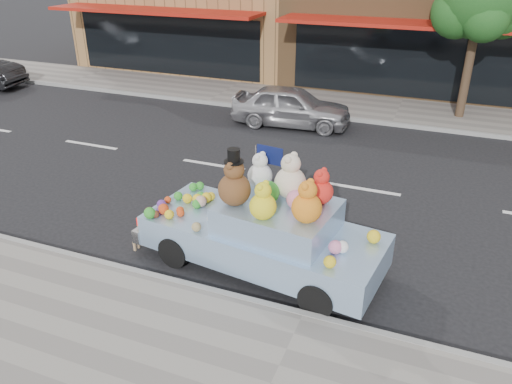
% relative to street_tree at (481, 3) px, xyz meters
% --- Properties ---
extents(ground, '(120.00, 120.00, 0.00)m').
position_rel_street_tree_xyz_m(ground, '(-2.03, -6.55, -3.69)').
color(ground, black).
rests_on(ground, ground).
extents(far_sidewalk, '(60.00, 3.00, 0.12)m').
position_rel_street_tree_xyz_m(far_sidewalk, '(-2.03, -0.05, -3.63)').
color(far_sidewalk, gray).
rests_on(far_sidewalk, ground).
extents(near_kerb, '(60.00, 0.12, 0.13)m').
position_rel_street_tree_xyz_m(near_kerb, '(-2.03, -11.55, -3.63)').
color(near_kerb, gray).
rests_on(near_kerb, ground).
extents(far_kerb, '(60.00, 0.12, 0.13)m').
position_rel_street_tree_xyz_m(far_kerb, '(-2.03, -1.55, -3.63)').
color(far_kerb, gray).
rests_on(far_kerb, ground).
extents(street_tree, '(3.00, 2.70, 5.22)m').
position_rel_street_tree_xyz_m(street_tree, '(0.00, 0.00, 0.00)').
color(street_tree, '#38281C').
rests_on(street_tree, ground).
extents(car_silver, '(3.91, 1.83, 1.29)m').
position_rel_street_tree_xyz_m(car_silver, '(-5.11, -2.71, -3.05)').
color(car_silver, '#B0AFB4').
rests_on(car_silver, ground).
extents(art_car, '(4.67, 2.31, 2.36)m').
position_rel_street_tree_xyz_m(art_car, '(-3.12, -10.43, -2.89)').
color(art_car, black).
rests_on(art_car, ground).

